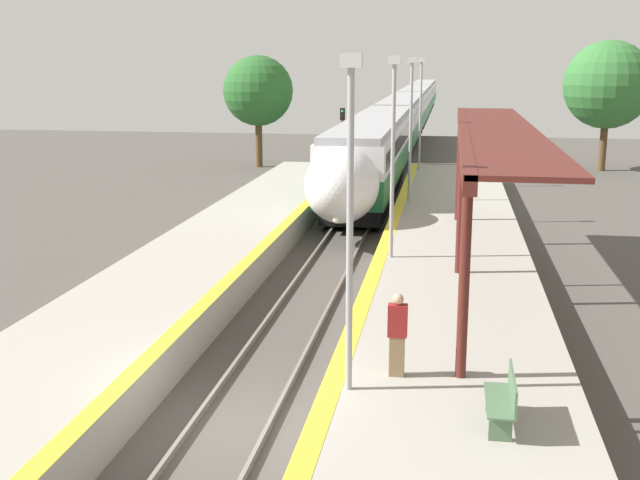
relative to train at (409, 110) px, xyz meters
The scene contains 16 objects.
ground_plane 61.05m from the train, 90.00° to the right, with size 120.00×120.00×0.00m, color #4C4742.
rail_left 61.06m from the train, 90.68° to the right, with size 0.08×90.00×0.15m, color slate.
rail_right 61.06m from the train, 89.32° to the right, with size 0.08×90.00×0.15m, color slate.
train is the anchor object (origin of this frame).
platform_right 61.17m from the train, 86.20° to the right, with size 4.69×64.00×0.98m.
platform_left 61.15m from the train, 93.45° to the right, with size 3.95×64.00×0.98m.
platform_bench 62.39m from the train, 85.50° to the right, with size 0.44×1.44×0.89m.
person_waiting 60.41m from the train, 87.12° to the right, with size 0.36×0.22×1.60m.
railway_signal 27.98m from the train, 94.91° to the right, with size 0.28×0.28×4.01m.
lamppost_near 61.19m from the train, 87.91° to the right, with size 0.36×0.20×5.91m.
lamppost_mid 51.19m from the train, 87.51° to the right, with size 0.36×0.20×5.91m.
lamppost_far 41.20m from the train, 86.90° to the right, with size 0.36×0.20×5.91m.
lamppost_farthest 31.23m from the train, 85.90° to the right, with size 0.36×0.20×5.91m.
station_canopy 52.86m from the train, 84.78° to the right, with size 2.02×18.24×4.02m.
background_tree_left 25.84m from the train, 108.78° to the right, with size 4.43×4.43×7.05m.
background_tree_right 26.42m from the train, 59.79° to the right, with size 5.35×5.35×7.94m.
Camera 1 is at (3.90, -13.51, 6.77)m, focal length 45.00 mm.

